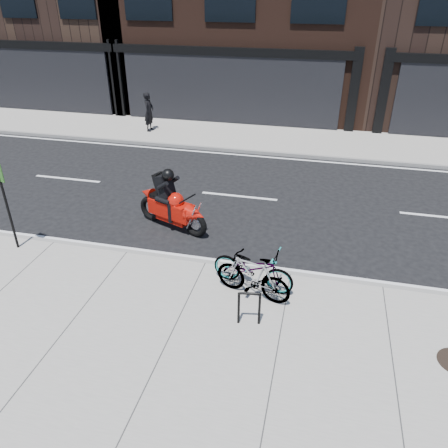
% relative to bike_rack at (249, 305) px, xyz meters
% --- Properties ---
extents(ground, '(120.00, 120.00, 0.00)m').
position_rel_bike_rack_xyz_m(ground, '(-1.37, 3.79, -0.57)').
color(ground, black).
rests_on(ground, ground).
extents(sidewalk_near, '(60.00, 6.00, 0.13)m').
position_rel_bike_rack_xyz_m(sidewalk_near, '(-1.37, -1.21, -0.50)').
color(sidewalk_near, gray).
rests_on(sidewalk_near, ground).
extents(sidewalk_far, '(60.00, 3.50, 0.13)m').
position_rel_bike_rack_xyz_m(sidewalk_far, '(-1.37, 11.54, -0.50)').
color(sidewalk_far, gray).
rests_on(sidewalk_far, ground).
extents(bike_rack, '(0.44, 0.11, 0.74)m').
position_rel_bike_rack_xyz_m(bike_rack, '(0.00, 0.00, 0.00)').
color(bike_rack, black).
rests_on(bike_rack, sidewalk_near).
extents(bicycle_front, '(1.90, 0.97, 0.95)m').
position_rel_bike_rack_xyz_m(bicycle_front, '(-0.14, 1.19, 0.04)').
color(bicycle_front, gray).
rests_on(bicycle_front, sidewalk_near).
extents(bicycle_rear, '(1.72, 0.88, 1.00)m').
position_rel_bike_rack_xyz_m(bicycle_rear, '(-0.08, 0.85, 0.06)').
color(bicycle_rear, gray).
rests_on(bicycle_rear, sidewalk_near).
extents(motorcycle, '(2.20, 1.19, 1.72)m').
position_rel_bike_rack_xyz_m(motorcycle, '(-2.65, 3.40, 0.13)').
color(motorcycle, black).
rests_on(motorcycle, ground).
extents(pedestrian, '(0.41, 0.61, 1.65)m').
position_rel_bike_rack_xyz_m(pedestrian, '(-6.50, 11.24, 0.39)').
color(pedestrian, black).
rests_on(pedestrian, sidewalk_far).
extents(sign_post, '(0.30, 0.10, 2.23)m').
position_rel_bike_rack_xyz_m(sign_post, '(-6.10, 1.39, 0.90)').
color(sign_post, black).
rests_on(sign_post, sidewalk_near).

